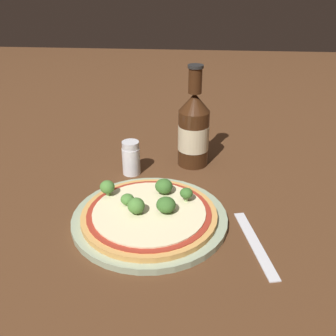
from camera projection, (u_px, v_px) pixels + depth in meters
ground_plane at (151, 218)px, 0.71m from camera, size 3.00×3.00×0.00m
plate at (149, 218)px, 0.69m from camera, size 0.27×0.27×0.01m
pizza at (147, 214)px, 0.68m from camera, size 0.24×0.24×0.01m
broccoli_floret_0 at (107, 187)px, 0.72m from camera, size 0.03×0.03×0.03m
broccoli_floret_1 at (136, 206)px, 0.66m from camera, size 0.03×0.03×0.03m
broccoli_floret_2 at (166, 205)px, 0.67m from camera, size 0.03×0.03×0.03m
broccoli_floret_3 at (186, 193)px, 0.70m from camera, size 0.02×0.02×0.03m
broccoli_floret_4 at (164, 186)px, 0.72m from camera, size 0.03×0.03×0.03m
broccoli_floret_5 at (127, 199)px, 0.69m from camera, size 0.02×0.02×0.02m
beer_bottle at (194, 129)px, 0.85m from camera, size 0.07×0.07×0.22m
pepper_shaker at (131, 158)px, 0.84m from camera, size 0.04×0.04×0.07m
fork at (255, 243)px, 0.64m from camera, size 0.06×0.17×0.00m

